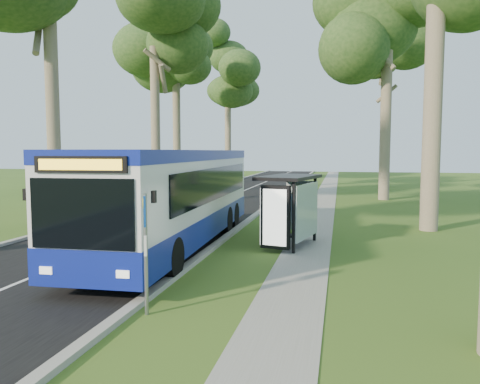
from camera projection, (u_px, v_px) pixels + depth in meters
The scene contains 17 objects.
ground at pixel (207, 254), 14.45m from camera, with size 120.00×120.00×0.00m, color #32541A.
road at pixel (196, 210), 24.93m from camera, with size 7.00×100.00×0.02m, color black.
kerb_east at pixel (261, 211), 24.19m from camera, with size 0.25×100.00×0.12m, color #9E9B93.
kerb_west at pixel (135, 208), 25.65m from camera, with size 0.25×100.00×0.12m, color #9E9B93.
centre_line at pixel (196, 210), 24.92m from camera, with size 0.12×100.00×0.01m, color white.
footpath at pixel (319, 214), 23.57m from camera, with size 1.50×100.00×0.02m, color gray.
bus at pixel (175, 197), 15.34m from camera, with size 2.92×12.14×3.20m.
bus_stop_sign at pixel (146, 239), 8.94m from camera, with size 0.15×0.32×2.36m.
bus_shelter at pixel (292, 198), 15.16m from camera, with size 2.07×3.01×2.36m.
litter_bin at pixel (281, 220), 18.50m from camera, with size 0.52×0.52×0.92m.
car_white at pixel (163, 185), 34.67m from camera, with size 1.63×4.05×1.38m, color silver.
car_silver at pixel (206, 176), 47.16m from camera, with size 1.50×4.30×1.42m, color #B1B4BA.
tree_west_c at pixel (154, 44), 32.94m from camera, with size 5.20×5.20×14.44m.
tree_west_d at pixel (176, 46), 42.91m from camera, with size 5.20×5.20×17.28m.
tree_west_e at pixel (228, 70), 52.18m from camera, with size 5.20×5.20×16.54m.
tree_east_c at pixel (388, 15), 29.54m from camera, with size 5.20×5.20×15.83m.
tree_east_d at pixel (389, 65), 41.06m from camera, with size 5.20×5.20×14.49m.
Camera 1 is at (4.00, -13.70, 3.16)m, focal length 35.00 mm.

